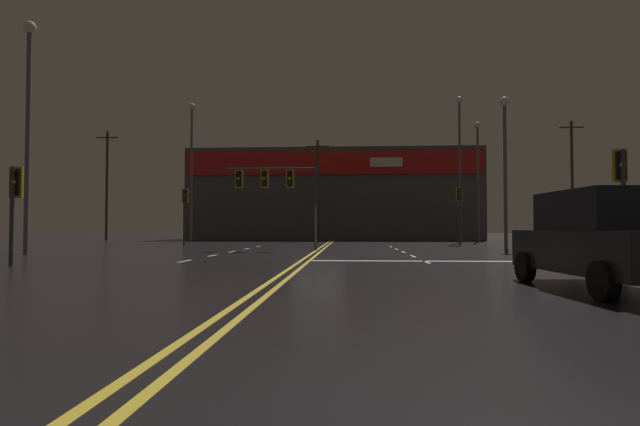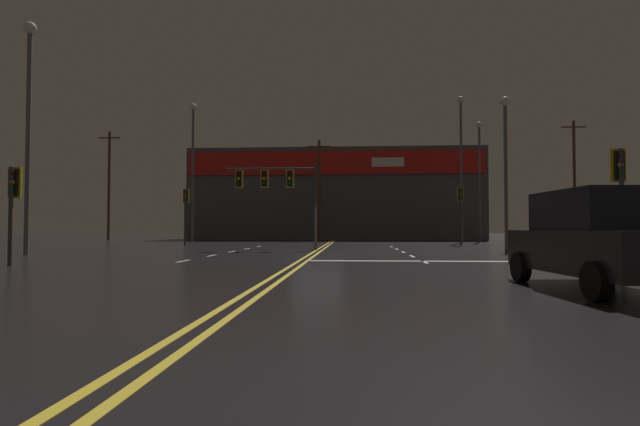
{
  "view_description": "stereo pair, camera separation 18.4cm",
  "coord_description": "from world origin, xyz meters",
  "px_view_note": "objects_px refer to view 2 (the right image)",
  "views": [
    {
      "loc": [
        1.56,
        -24.56,
        1.16
      ],
      "look_at": [
        0.0,
        2.54,
        2.0
      ],
      "focal_mm": 28.0,
      "sensor_mm": 36.0,
      "label": 1
    },
    {
      "loc": [
        1.74,
        -24.55,
        1.16
      ],
      "look_at": [
        0.0,
        2.54,
        2.0
      ],
      "focal_mm": 28.0,
      "sensor_mm": 36.0,
      "label": 2
    }
  ],
  "objects_px": {
    "parked_car": "(599,240)",
    "streetlight_far_right": "(506,150)",
    "traffic_signal_median": "(275,183)",
    "streetlight_near_left": "(461,152)",
    "streetlight_median_approach": "(29,107)",
    "traffic_signal_corner_southeast": "(620,180)",
    "streetlight_far_left": "(479,166)",
    "traffic_signal_corner_northwest": "(186,204)",
    "streetlight_near_right": "(193,156)",
    "traffic_signal_corner_southwest": "(13,193)",
    "traffic_signal_corner_northeast": "(461,202)"
  },
  "relations": [
    {
      "from": "traffic_signal_corner_southeast",
      "to": "streetlight_near_right",
      "type": "bearing_deg",
      "value": 129.26
    },
    {
      "from": "streetlight_near_left",
      "to": "streetlight_median_approach",
      "type": "height_order",
      "value": "streetlight_near_left"
    },
    {
      "from": "traffic_signal_corner_northwest",
      "to": "traffic_signal_corner_northeast",
      "type": "height_order",
      "value": "traffic_signal_corner_northeast"
    },
    {
      "from": "streetlight_near_right",
      "to": "streetlight_far_left",
      "type": "relative_size",
      "value": 1.11
    },
    {
      "from": "traffic_signal_corner_northwest",
      "to": "streetlight_near_right",
      "type": "distance_m",
      "value": 8.7
    },
    {
      "from": "parked_car",
      "to": "traffic_signal_median",
      "type": "bearing_deg",
      "value": 117.69
    },
    {
      "from": "streetlight_far_right",
      "to": "traffic_signal_corner_southeast",
      "type": "bearing_deg",
      "value": -93.48
    },
    {
      "from": "traffic_signal_corner_northwest",
      "to": "parked_car",
      "type": "height_order",
      "value": "traffic_signal_corner_northwest"
    },
    {
      "from": "streetlight_far_right",
      "to": "traffic_signal_corner_northwest",
      "type": "bearing_deg",
      "value": 165.46
    },
    {
      "from": "streetlight_near_right",
      "to": "parked_car",
      "type": "bearing_deg",
      "value": -60.07
    },
    {
      "from": "traffic_signal_corner_northeast",
      "to": "streetlight_far_left",
      "type": "xyz_separation_m",
      "value": [
        3.76,
        9.77,
        3.7
      ]
    },
    {
      "from": "traffic_signal_median",
      "to": "traffic_signal_corner_northwest",
      "type": "distance_m",
      "value": 10.5
    },
    {
      "from": "traffic_signal_corner_northeast",
      "to": "parked_car",
      "type": "distance_m",
      "value": 25.07
    },
    {
      "from": "streetlight_near_left",
      "to": "streetlight_far_right",
      "type": "relative_size",
      "value": 1.41
    },
    {
      "from": "streetlight_far_right",
      "to": "streetlight_median_approach",
      "type": "bearing_deg",
      "value": -162.25
    },
    {
      "from": "streetlight_far_left",
      "to": "traffic_signal_median",
      "type": "bearing_deg",
      "value": -130.54
    },
    {
      "from": "traffic_signal_median",
      "to": "traffic_signal_corner_northeast",
      "type": "distance_m",
      "value": 14.11
    },
    {
      "from": "traffic_signal_corner_southwest",
      "to": "streetlight_near_left",
      "type": "xyz_separation_m",
      "value": [
        19.67,
        26.8,
        5.22
      ]
    },
    {
      "from": "traffic_signal_corner_southeast",
      "to": "streetlight_far_right",
      "type": "distance_m",
      "value": 13.87
    },
    {
      "from": "parked_car",
      "to": "streetlight_far_right",
      "type": "bearing_deg",
      "value": 78.03
    },
    {
      "from": "traffic_signal_corner_southwest",
      "to": "streetlight_near_left",
      "type": "bearing_deg",
      "value": 53.73
    },
    {
      "from": "streetlight_median_approach",
      "to": "streetlight_far_left",
      "type": "height_order",
      "value": "streetlight_far_left"
    },
    {
      "from": "streetlight_near_right",
      "to": "traffic_signal_corner_northwest",
      "type": "bearing_deg",
      "value": -75.46
    },
    {
      "from": "traffic_signal_corner_northeast",
      "to": "traffic_signal_corner_southeast",
      "type": "distance_m",
      "value": 19.46
    },
    {
      "from": "streetlight_far_left",
      "to": "streetlight_far_right",
      "type": "height_order",
      "value": "streetlight_far_left"
    },
    {
      "from": "traffic_signal_corner_northwest",
      "to": "streetlight_far_right",
      "type": "relative_size",
      "value": 0.45
    },
    {
      "from": "traffic_signal_median",
      "to": "traffic_signal_corner_southeast",
      "type": "height_order",
      "value": "traffic_signal_median"
    },
    {
      "from": "traffic_signal_corner_northeast",
      "to": "streetlight_near_left",
      "type": "relative_size",
      "value": 0.33
    },
    {
      "from": "streetlight_near_left",
      "to": "streetlight_far_right",
      "type": "xyz_separation_m",
      "value": [
        -0.37,
        -13.15,
        -1.91
      ]
    },
    {
      "from": "streetlight_near_right",
      "to": "streetlight_median_approach",
      "type": "height_order",
      "value": "streetlight_near_right"
    },
    {
      "from": "traffic_signal_corner_northwest",
      "to": "parked_car",
      "type": "xyz_separation_m",
      "value": [
        16.2,
        -24.14,
        -1.94
      ]
    },
    {
      "from": "streetlight_median_approach",
      "to": "streetlight_far_right",
      "type": "height_order",
      "value": "streetlight_median_approach"
    },
    {
      "from": "traffic_signal_median",
      "to": "traffic_signal_corner_southwest",
      "type": "height_order",
      "value": "traffic_signal_median"
    },
    {
      "from": "streetlight_median_approach",
      "to": "traffic_signal_corner_northwest",
      "type": "bearing_deg",
      "value": 77.07
    },
    {
      "from": "traffic_signal_median",
      "to": "streetlight_near_left",
      "type": "bearing_deg",
      "value": 49.33
    },
    {
      "from": "traffic_signal_median",
      "to": "traffic_signal_corner_southeast",
      "type": "relative_size",
      "value": 1.4
    },
    {
      "from": "traffic_signal_corner_northeast",
      "to": "streetlight_median_approach",
      "type": "relative_size",
      "value": 0.38
    },
    {
      "from": "traffic_signal_corner_southeast",
      "to": "streetlight_far_right",
      "type": "relative_size",
      "value": 0.41
    },
    {
      "from": "streetlight_far_left",
      "to": "streetlight_far_right",
      "type": "relative_size",
      "value": 1.22
    },
    {
      "from": "traffic_signal_corner_southeast",
      "to": "parked_car",
      "type": "distance_m",
      "value": 6.46
    },
    {
      "from": "traffic_signal_median",
      "to": "streetlight_far_left",
      "type": "distance_m",
      "value": 23.72
    },
    {
      "from": "streetlight_median_approach",
      "to": "streetlight_far_left",
      "type": "bearing_deg",
      "value": 42.07
    },
    {
      "from": "traffic_signal_corner_southwest",
      "to": "traffic_signal_median",
      "type": "bearing_deg",
      "value": 60.45
    },
    {
      "from": "traffic_signal_median",
      "to": "streetlight_near_left",
      "type": "height_order",
      "value": "streetlight_near_left"
    },
    {
      "from": "traffic_signal_median",
      "to": "streetlight_far_right",
      "type": "distance_m",
      "value": 13.12
    },
    {
      "from": "streetlight_median_approach",
      "to": "streetlight_far_right",
      "type": "bearing_deg",
      "value": 17.75
    },
    {
      "from": "traffic_signal_corner_northeast",
      "to": "streetlight_far_right",
      "type": "bearing_deg",
      "value": -78.11
    },
    {
      "from": "traffic_signal_corner_southwest",
      "to": "parked_car",
      "type": "bearing_deg",
      "value": -18.92
    },
    {
      "from": "traffic_signal_median",
      "to": "streetlight_median_approach",
      "type": "distance_m",
      "value": 11.95
    },
    {
      "from": "streetlight_far_left",
      "to": "streetlight_near_right",
      "type": "bearing_deg",
      "value": -172.56
    }
  ]
}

